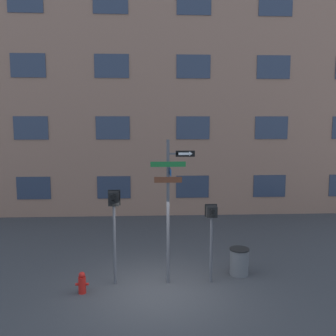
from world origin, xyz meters
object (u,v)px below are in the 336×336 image
at_px(street_sign_pole, 170,199).
at_px(pedestrian_signal_left, 114,212).
at_px(pedestrian_signal_right, 212,223).
at_px(fire_hydrant, 82,283).
at_px(trash_bin, 239,261).

xyz_separation_m(street_sign_pole, pedestrian_signal_left, (-1.65, -0.01, -0.36)).
xyz_separation_m(pedestrian_signal_right, fire_hydrant, (-3.76, -0.56, -1.55)).
distance_m(pedestrian_signal_left, fire_hydrant, 2.18).
height_order(pedestrian_signal_left, pedestrian_signal_right, pedestrian_signal_left).
relative_size(street_sign_pole, trash_bin, 5.07).
xyz_separation_m(pedestrian_signal_left, pedestrian_signal_right, (2.88, -0.02, -0.37)).
relative_size(pedestrian_signal_left, trash_bin, 3.33).
bearing_deg(pedestrian_signal_right, fire_hydrant, -171.60).
bearing_deg(pedestrian_signal_left, street_sign_pole, 0.31).
relative_size(street_sign_pole, fire_hydrant, 6.87).
height_order(pedestrian_signal_left, fire_hydrant, pedestrian_signal_left).
relative_size(street_sign_pole, pedestrian_signal_right, 1.81).
relative_size(street_sign_pole, pedestrian_signal_left, 1.52).
bearing_deg(street_sign_pole, trash_bin, 12.24).
bearing_deg(pedestrian_signal_right, street_sign_pole, 178.76).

